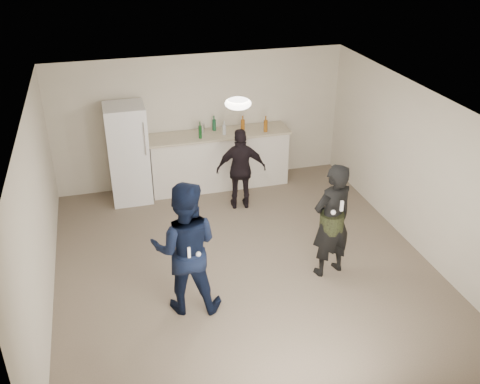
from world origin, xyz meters
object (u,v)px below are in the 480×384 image
object	(u,v)px
man	(185,248)
spectator	(241,169)
shaker	(202,128)
fridge	(128,154)
woman	(332,221)
counter	(219,161)

from	to	relation	value
man	spectator	xyz separation A→B (m)	(1.42, 2.45, -0.19)
shaker	fridge	bearing A→B (deg)	-171.99
woman	shaker	bearing A→B (deg)	-84.09
man	woman	xyz separation A→B (m)	(2.13, 0.21, -0.05)
counter	woman	world-z (taller)	woman
counter	woman	bearing A→B (deg)	-74.21
shaker	woman	size ratio (longest dim) A/B	0.10
counter	fridge	xyz separation A→B (m)	(-1.68, -0.07, 0.38)
fridge	woman	xyz separation A→B (m)	(2.57, -3.08, -0.03)
spectator	man	bearing A→B (deg)	69.10
man	woman	size ratio (longest dim) A/B	1.06
counter	woman	xyz separation A→B (m)	(0.89, -3.15, 0.35)
fridge	shaker	bearing A→B (deg)	8.01
counter	woman	distance (m)	3.29
shaker	spectator	distance (m)	1.22
shaker	spectator	size ratio (longest dim) A/B	0.11
fridge	spectator	world-z (taller)	fridge
fridge	man	xyz separation A→B (m)	(0.44, -3.29, 0.03)
counter	man	distance (m)	3.60
man	spectator	distance (m)	2.84
shaker	man	size ratio (longest dim) A/B	0.09
shaker	man	xyz separation A→B (m)	(-0.96, -3.49, -0.25)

